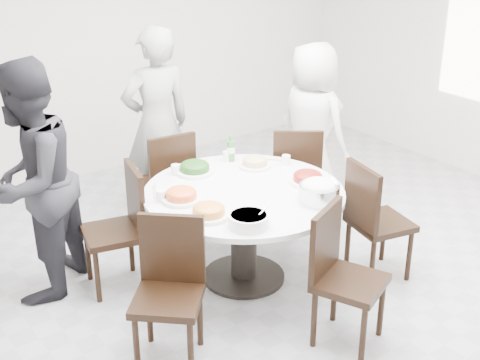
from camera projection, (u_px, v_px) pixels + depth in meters
floor at (293, 285)px, 5.16m from camera, size 6.00×6.00×0.01m
wall_back at (107, 39)px, 6.82m from camera, size 6.00×0.01×2.80m
dining_table at (244, 235)px, 5.10m from camera, size 1.50×1.50×0.75m
chair_ne at (295, 175)px, 5.94m from camera, size 0.59×0.59×0.95m
chair_n at (165, 181)px, 5.81m from camera, size 0.47×0.47×0.95m
chair_nw at (112, 230)px, 4.96m from camera, size 0.51×0.51×0.95m
chair_sw at (167, 296)px, 4.15m from camera, size 0.59×0.59×0.95m
chair_s at (351, 280)px, 4.33m from camera, size 0.55×0.55×0.95m
chair_se at (381, 220)px, 5.12m from camera, size 0.50×0.50×0.95m
diner_right at (312, 128)px, 6.15m from camera, size 0.61×0.84×1.58m
diner_middle at (157, 125)px, 5.95m from camera, size 0.68×0.48×1.76m
diner_left at (31, 183)px, 4.74m from camera, size 1.10×1.07×1.78m
dish_greens at (195, 168)px, 5.25m from camera, size 0.30×0.30×0.08m
dish_pale at (255, 163)px, 5.36m from camera, size 0.25×0.25×0.07m
dish_orange at (181, 196)px, 4.78m from camera, size 0.28×0.28×0.08m
dish_redbrown at (308, 179)px, 5.07m from camera, size 0.28×0.28×0.07m
dish_tofu at (209, 212)px, 4.54m from camera, size 0.29×0.29×0.07m
rice_bowl at (319, 193)px, 4.76m from camera, size 0.29×0.29×0.13m
soup_bowl at (249, 220)px, 4.42m from camera, size 0.27×0.27×0.08m
beverage_bottle at (231, 148)px, 5.46m from camera, size 0.06×0.06×0.22m
tea_cups at (202, 161)px, 5.39m from camera, size 0.07×0.07×0.08m
chopsticks at (193, 163)px, 5.45m from camera, size 0.24×0.04×0.01m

